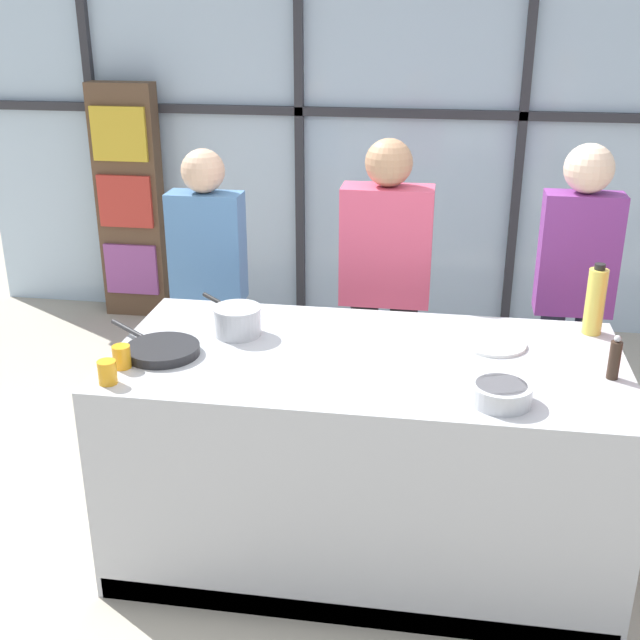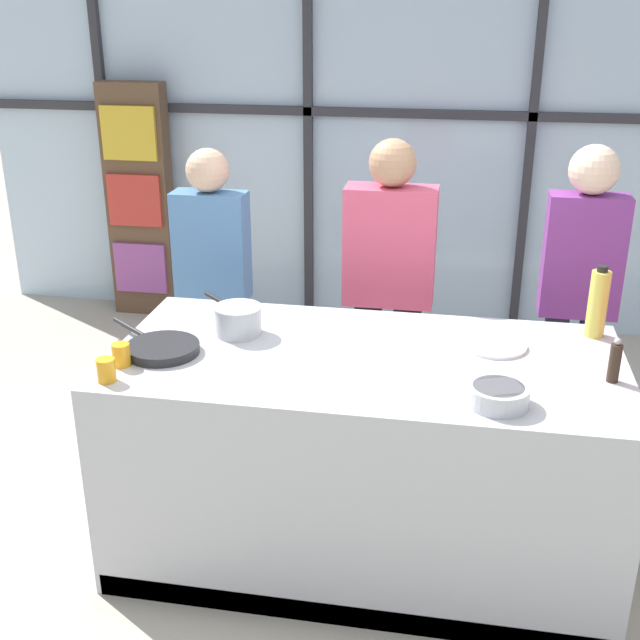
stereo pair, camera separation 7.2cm
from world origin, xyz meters
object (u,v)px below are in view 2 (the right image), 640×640
object	(u,v)px
mixing_bowl	(498,395)
juice_glass_near	(106,370)
spectator_far_left	(213,276)
pepper_grinder	(615,362)
saucepan	(238,319)
spectator_center_left	(389,282)
frying_pan	(162,348)
juice_glass_far	(121,355)
oil_bottle	(598,303)
spectator_center_right	(579,287)
white_plate	(494,345)

from	to	relation	value
mixing_bowl	juice_glass_near	xyz separation A→B (m)	(-1.45, -0.07, 0.01)
spectator_far_left	pepper_grinder	world-z (taller)	spectator_far_left
saucepan	juice_glass_near	size ratio (longest dim) A/B	3.41
spectator_center_left	frying_pan	size ratio (longest dim) A/B	3.57
juice_glass_near	juice_glass_far	xyz separation A→B (m)	(0.00, 0.14, 0.00)
saucepan	oil_bottle	xyz separation A→B (m)	(1.50, 0.25, 0.08)
spectator_far_left	spectator_center_right	distance (m)	1.86
oil_bottle	pepper_grinder	bearing A→B (deg)	-88.72
pepper_grinder	juice_glass_far	world-z (taller)	pepper_grinder
mixing_bowl	juice_glass_far	size ratio (longest dim) A/B	2.44
spectator_far_left	juice_glass_far	size ratio (longest dim) A/B	17.34
spectator_center_left	mixing_bowl	xyz separation A→B (m)	(0.51, -1.24, 0.04)
spectator_center_right	mixing_bowl	distance (m)	1.31
white_plate	oil_bottle	size ratio (longest dim) A/B	0.85
pepper_grinder	juice_glass_far	bearing A→B (deg)	-173.94
mixing_bowl	oil_bottle	size ratio (longest dim) A/B	0.71
spectator_center_left	spectator_center_right	world-z (taller)	same
spectator_center_left	saucepan	bearing A→B (deg)	53.91
spectator_center_right	juice_glass_far	bearing A→B (deg)	32.24
frying_pan	oil_bottle	world-z (taller)	oil_bottle
saucepan	white_plate	bearing A→B (deg)	2.75
oil_bottle	spectator_center_right	bearing A→B (deg)	90.36
spectator_center_left	mixing_bowl	distance (m)	1.35
pepper_grinder	spectator_center_right	bearing A→B (deg)	90.78
pepper_grinder	juice_glass_near	distance (m)	1.91
white_plate	juice_glass_near	bearing A→B (deg)	-157.98
mixing_bowl	juice_glass_near	bearing A→B (deg)	-177.17
pepper_grinder	juice_glass_near	world-z (taller)	pepper_grinder
spectator_center_right	saucepan	xyz separation A→B (m)	(-1.50, -0.78, 0.03)
pepper_grinder	oil_bottle	bearing A→B (deg)	91.28
mixing_bowl	frying_pan	bearing A→B (deg)	170.88
spectator_center_left	white_plate	bearing A→B (deg)	125.02
spectator_far_left	spectator_center_left	bearing A→B (deg)	-180.00
spectator_center_right	white_plate	xyz separation A→B (m)	(-0.42, -0.73, -0.03)
frying_pan	juice_glass_far	size ratio (longest dim) A/B	5.08
oil_bottle	juice_glass_near	bearing A→B (deg)	-157.18
pepper_grinder	saucepan	bearing A→B (deg)	172.72
spectator_far_left	white_plate	xyz separation A→B (m)	(1.44, -0.73, 0.03)
spectator_center_right	pepper_grinder	size ratio (longest dim) A/B	9.37
saucepan	juice_glass_far	distance (m)	0.54
frying_pan	mixing_bowl	distance (m)	1.35
frying_pan	juice_glass_near	size ratio (longest dim) A/B	5.08
spectator_center_left	white_plate	size ratio (longest dim) A/B	6.23
spectator_far_left	frying_pan	bearing A→B (deg)	95.87
spectator_center_right	mixing_bowl	bearing A→B (deg)	71.43
spectator_far_left	spectator_center_left	distance (m)	0.93
white_plate	mixing_bowl	world-z (taller)	mixing_bowl
spectator_center_right	mixing_bowl	world-z (taller)	spectator_center_right
frying_pan	saucepan	distance (m)	0.36
mixing_bowl	juice_glass_near	size ratio (longest dim) A/B	2.44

